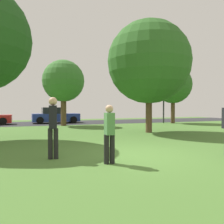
# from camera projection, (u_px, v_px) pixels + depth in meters

# --- Properties ---
(ground_plane) EXTENTS (44.00, 44.00, 0.00)m
(ground_plane) POSITION_uv_depth(u_px,v_px,m) (135.00, 154.00, 7.49)
(ground_plane) COLOR #47702D
(road_strip) EXTENTS (44.00, 6.40, 0.01)m
(road_strip) POSITION_uv_depth(u_px,v_px,m) (59.00, 123.00, 22.39)
(road_strip) COLOR #28282B
(road_strip) RESTS_ON ground_plane
(birch_tree_lone) EXTENTS (3.51, 3.51, 5.39)m
(birch_tree_lone) POSITION_uv_depth(u_px,v_px,m) (173.00, 85.00, 21.91)
(birch_tree_lone) COLOR brown
(birch_tree_lone) RESTS_ON ground_plane
(maple_tree_far) EXTENTS (3.40, 3.40, 5.36)m
(maple_tree_far) POSITION_uv_depth(u_px,v_px,m) (63.00, 81.00, 18.98)
(maple_tree_far) COLOR brown
(maple_tree_far) RESTS_ON ground_plane
(oak_tree_left) EXTENTS (4.95, 4.95, 6.69)m
(oak_tree_left) POSITION_uv_depth(u_px,v_px,m) (149.00, 62.00, 13.89)
(oak_tree_left) COLOR brown
(oak_tree_left) RESTS_ON ground_plane
(person_bystander) EXTENTS (0.30, 0.35, 1.82)m
(person_bystander) POSITION_uv_depth(u_px,v_px,m) (53.00, 124.00, 6.84)
(person_bystander) COLOR black
(person_bystander) RESTS_ON ground_plane
(person_walking) EXTENTS (0.30, 0.33, 1.59)m
(person_walking) POSITION_uv_depth(u_px,v_px,m) (109.00, 132.00, 6.27)
(person_walking) COLOR black
(person_walking) RESTS_ON ground_plane
(parked_car_blue) EXTENTS (4.34, 2.08, 1.49)m
(parked_car_blue) POSITION_uv_depth(u_px,v_px,m) (55.00, 116.00, 22.29)
(parked_car_blue) COLOR #233893
(parked_car_blue) RESTS_ON ground_plane
(street_lamp_post) EXTENTS (0.14, 0.14, 4.50)m
(street_lamp_post) POSITION_uv_depth(u_px,v_px,m) (164.00, 99.00, 22.17)
(street_lamp_post) COLOR #2D2D33
(street_lamp_post) RESTS_ON ground_plane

